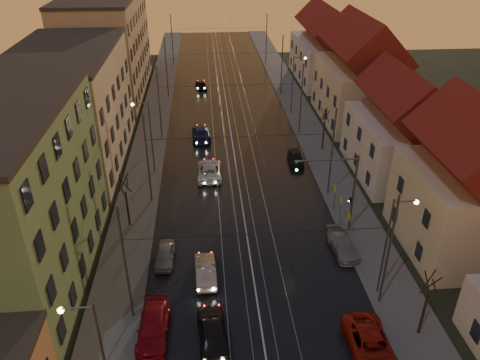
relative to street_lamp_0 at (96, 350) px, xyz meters
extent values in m
cube|color=black|center=(9.10, 38.00, -4.87)|extent=(16.00, 120.00, 0.04)
cube|color=#4C4C4C|center=(-0.90, 38.00, -4.81)|extent=(4.00, 120.00, 0.15)
cube|color=#4C4C4C|center=(19.10, 38.00, -4.81)|extent=(4.00, 120.00, 0.15)
cube|color=gray|center=(6.90, 38.00, -4.83)|extent=(0.06, 120.00, 0.03)
cube|color=gray|center=(8.33, 38.00, -4.83)|extent=(0.06, 120.00, 0.03)
cube|color=gray|center=(9.87, 38.00, -4.83)|extent=(0.06, 120.00, 0.03)
cube|color=gray|center=(11.30, 38.00, -4.83)|extent=(0.06, 120.00, 0.03)
cube|color=#567E50|center=(-8.40, 12.00, 1.61)|extent=(10.00, 18.00, 13.00)
cube|color=tan|center=(-8.40, 32.00, 1.11)|extent=(10.00, 20.00, 12.00)
cube|color=#957A60|center=(-8.40, 56.00, 2.11)|extent=(10.00, 24.00, 14.00)
cube|color=beige|center=(26.10, 13.00, -1.39)|extent=(8.50, 10.00, 7.00)
pyramid|color=maroon|center=(26.10, 13.00, 4.01)|extent=(8.67, 10.20, 3.80)
cube|color=#BAB5AC|center=(26.10, 26.00, -1.89)|extent=(9.00, 12.00, 6.00)
pyramid|color=maroon|center=(26.10, 26.00, 2.71)|extent=(9.18, 12.24, 3.20)
cube|color=beige|center=(26.10, 41.00, -1.14)|extent=(9.00, 14.00, 7.50)
pyramid|color=maroon|center=(26.10, 41.00, 4.61)|extent=(9.18, 14.28, 4.00)
cube|color=#BAB5AC|center=(26.10, 59.00, -1.64)|extent=(9.00, 16.00, 6.50)
pyramid|color=maroon|center=(26.10, 59.00, 3.36)|extent=(9.18, 16.32, 3.50)
cylinder|color=#595B60|center=(0.50, 7.00, -0.39)|extent=(0.16, 0.16, 9.00)
cylinder|color=#595B60|center=(17.70, 7.00, -0.39)|extent=(0.16, 0.16, 9.00)
cylinder|color=#595B60|center=(0.50, 22.00, -0.39)|extent=(0.16, 0.16, 9.00)
cylinder|color=#595B60|center=(17.70, 22.00, -0.39)|extent=(0.16, 0.16, 9.00)
cylinder|color=#595B60|center=(0.50, 37.00, -0.39)|extent=(0.16, 0.16, 9.00)
cylinder|color=#595B60|center=(17.70, 37.00, -0.39)|extent=(0.16, 0.16, 9.00)
cylinder|color=#595B60|center=(0.50, 52.00, -0.39)|extent=(0.16, 0.16, 9.00)
cylinder|color=#595B60|center=(17.70, 52.00, -0.39)|extent=(0.16, 0.16, 9.00)
cylinder|color=#595B60|center=(0.50, 70.00, -0.39)|extent=(0.16, 0.16, 9.00)
cylinder|color=#595B60|center=(17.70, 70.00, -0.39)|extent=(0.16, 0.16, 9.00)
cylinder|color=#595B60|center=(-0.50, 0.00, 2.91)|extent=(1.60, 0.10, 0.10)
sphere|color=#FFD88C|center=(-1.22, 0.00, 2.81)|extent=(0.32, 0.32, 0.32)
cylinder|color=#595B60|center=(17.90, 8.00, -0.89)|extent=(0.14, 0.14, 8.00)
cylinder|color=#595B60|center=(18.70, 8.00, 2.91)|extent=(1.60, 0.10, 0.10)
sphere|color=#FFD88C|center=(19.42, 8.00, 2.81)|extent=(0.32, 0.32, 0.32)
cylinder|color=#595B60|center=(0.30, 28.00, -0.89)|extent=(0.14, 0.14, 8.00)
cylinder|color=#595B60|center=(-0.50, 28.00, 2.91)|extent=(1.60, 0.10, 0.10)
sphere|color=#FFD88C|center=(-1.22, 28.00, 2.81)|extent=(0.32, 0.32, 0.32)
cylinder|color=#595B60|center=(17.90, 44.00, -0.89)|extent=(0.14, 0.14, 8.00)
cylinder|color=#595B60|center=(18.70, 44.00, 2.91)|extent=(1.60, 0.10, 0.10)
sphere|color=#FFD88C|center=(19.42, 44.00, 2.81)|extent=(0.32, 0.32, 0.32)
cylinder|color=#595B60|center=(18.10, 16.00, -1.29)|extent=(0.20, 0.20, 7.20)
cylinder|color=#595B60|center=(15.50, 16.00, 2.01)|extent=(5.20, 0.14, 0.14)
imported|color=black|center=(13.10, 16.00, 1.41)|extent=(0.15, 0.18, 0.90)
sphere|color=#19FF3F|center=(13.10, 15.88, 1.26)|extent=(0.20, 0.20, 0.20)
cylinder|color=black|center=(-1.10, 18.00, -3.14)|extent=(0.18, 0.18, 3.50)
cylinder|color=black|center=(-0.86, 18.09, -0.59)|extent=(0.37, 0.92, 1.61)
cylinder|color=black|center=(-1.18, 18.23, -0.59)|extent=(0.91, 0.40, 1.61)
cylinder|color=black|center=(-1.33, 17.91, -0.59)|extent=(0.37, 0.92, 1.61)
cylinder|color=black|center=(-0.97, 17.78, -0.59)|extent=(0.84, 0.54, 1.62)
cylinder|color=black|center=(19.30, 4.00, -3.14)|extent=(0.18, 0.18, 3.50)
cylinder|color=black|center=(19.54, 4.09, -0.59)|extent=(0.37, 0.92, 1.61)
cylinder|color=black|center=(19.22, 4.23, -0.59)|extent=(0.91, 0.40, 1.61)
cylinder|color=black|center=(19.07, 3.91, -0.59)|extent=(0.37, 0.92, 1.61)
cylinder|color=black|center=(19.43, 3.78, -0.59)|extent=(0.84, 0.54, 1.62)
cylinder|color=black|center=(19.50, 32.00, -3.14)|extent=(0.18, 0.18, 3.50)
cylinder|color=black|center=(19.74, 32.09, -0.59)|extent=(0.37, 0.92, 1.61)
cylinder|color=black|center=(19.42, 32.23, -0.59)|extent=(0.91, 0.40, 1.61)
cylinder|color=black|center=(19.27, 31.91, -0.59)|extent=(0.37, 0.92, 1.61)
cylinder|color=black|center=(19.63, 31.78, -0.59)|extent=(0.84, 0.54, 1.62)
imported|color=black|center=(5.87, 4.66, -4.10)|extent=(2.18, 4.73, 1.57)
imported|color=#9A9A9F|center=(5.51, 10.63, -4.18)|extent=(1.67, 4.35, 1.41)
imported|color=#BBBBBB|center=(6.15, 26.60, -4.15)|extent=(2.51, 5.30, 1.46)
imported|color=#181D48|center=(5.37, 36.32, -4.09)|extent=(2.38, 5.52, 1.58)
imported|color=black|center=(5.49, 55.95, -4.23)|extent=(2.05, 4.02, 1.31)
imported|color=maroon|center=(2.04, 5.26, -4.20)|extent=(2.09, 4.81, 1.38)
imported|color=#96959A|center=(2.32, 12.85, -4.27)|extent=(1.54, 3.62, 1.22)
imported|color=#A61A10|center=(15.58, 2.59, -4.12)|extent=(2.55, 5.50, 1.53)
imported|color=#949499|center=(16.70, 12.98, -4.25)|extent=(2.07, 4.48, 1.27)
imported|color=black|center=(15.75, 28.83, -4.23)|extent=(1.68, 3.91, 1.32)
camera|label=1|loc=(5.93, -16.80, 18.94)|focal=35.00mm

